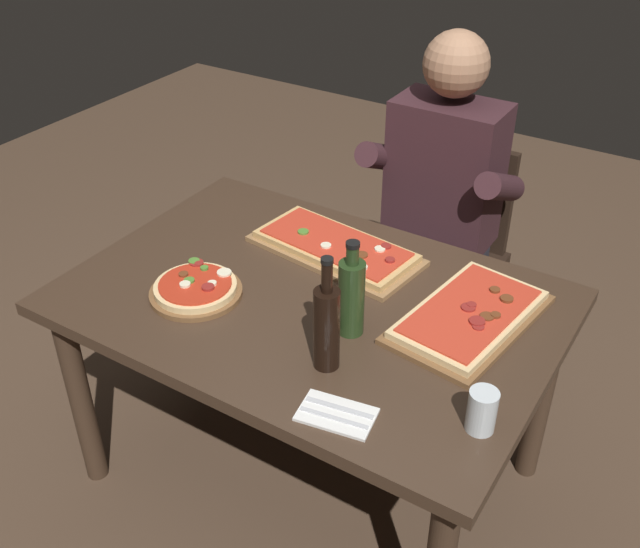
{
  "coord_description": "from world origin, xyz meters",
  "views": [
    {
      "loc": [
        0.96,
        -1.47,
        1.99
      ],
      "look_at": [
        0.0,
        0.05,
        0.79
      ],
      "focal_mm": 41.74,
      "sensor_mm": 36.0,
      "label": 1
    }
  ],
  "objects": [
    {
      "name": "pizza_round_far",
      "position": [
        -0.29,
        -0.17,
        0.76
      ],
      "size": [
        0.27,
        0.27,
        0.05
      ],
      "color": "brown",
      "rests_on": "dining_table"
    },
    {
      "name": "diner_chair",
      "position": [
        0.06,
        0.86,
        0.49
      ],
      "size": [
        0.44,
        0.44,
        0.87
      ],
      "color": "black",
      "rests_on": "ground_plane"
    },
    {
      "name": "ground_plane",
      "position": [
        0.0,
        0.0,
        0.0
      ],
      "size": [
        6.4,
        6.4,
        0.0
      ],
      "primitive_type": "plane",
      "color": "#4C3828"
    },
    {
      "name": "oil_bottle_amber",
      "position": [
        0.18,
        -0.08,
        0.86
      ],
      "size": [
        0.07,
        0.07,
        0.28
      ],
      "color": "#233819",
      "rests_on": "dining_table"
    },
    {
      "name": "dining_table",
      "position": [
        0.0,
        0.0,
        0.64
      ],
      "size": [
        1.4,
        0.96,
        0.74
      ],
      "color": "#3D2B1E",
      "rests_on": "ground_plane"
    },
    {
      "name": "pizza_rectangular_front",
      "position": [
        -0.06,
        0.24,
        0.76
      ],
      "size": [
        0.57,
        0.32,
        0.05
      ],
      "color": "olive",
      "rests_on": "dining_table"
    },
    {
      "name": "pizza_rectangular_left",
      "position": [
        0.44,
        0.13,
        0.76
      ],
      "size": [
        0.35,
        0.52,
        0.05
      ],
      "color": "brown",
      "rests_on": "dining_table"
    },
    {
      "name": "napkin_cutlery_set",
      "position": [
        0.31,
        -0.38,
        0.74
      ],
      "size": [
        0.2,
        0.14,
        0.01
      ],
      "color": "white",
      "rests_on": "dining_table"
    },
    {
      "name": "seated_diner",
      "position": [
        0.06,
        0.74,
        0.74
      ],
      "size": [
        0.53,
        0.41,
        1.33
      ],
      "color": "#23232D",
      "rests_on": "ground_plane"
    },
    {
      "name": "wine_bottle_dark",
      "position": [
        0.2,
        -0.23,
        0.87
      ],
      "size": [
        0.07,
        0.07,
        0.32
      ],
      "color": "black",
      "rests_on": "dining_table"
    },
    {
      "name": "tumbler_near_camera",
      "position": [
        0.61,
        -0.23,
        0.79
      ],
      "size": [
        0.07,
        0.07,
        0.11
      ],
      "color": "silver",
      "rests_on": "dining_table"
    }
  ]
}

